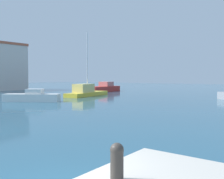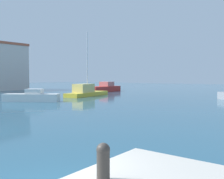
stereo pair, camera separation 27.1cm
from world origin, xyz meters
TOP-DOWN VIEW (x-y plane):
  - water at (15.00, 20.00)m, footprint 160.00×160.00m
  - mooring_bollard at (0.28, -1.57)m, footprint 0.24×0.24m
  - sailboat_yellow_inner_mooring at (23.60, 20.86)m, footprint 8.63×3.70m
  - motorboat_red_center_channel at (33.48, 25.79)m, footprint 8.10×3.26m
  - motorboat_white_outer_mooring at (14.10, 20.04)m, footprint 4.67×5.86m

SIDE VIEW (x-z plane):
  - water at x=15.00m, z-range 0.00..0.00m
  - motorboat_white_outer_mooring at x=14.10m, z-range -0.18..1.20m
  - motorboat_red_center_channel at x=33.48m, z-range -0.28..1.52m
  - sailboat_yellow_inner_mooring at x=23.60m, z-range -3.87..5.15m
  - mooring_bollard at x=0.28m, z-range 0.94..1.60m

